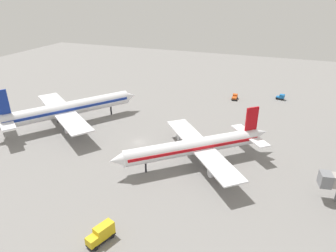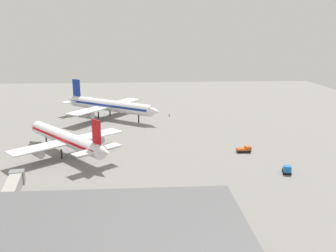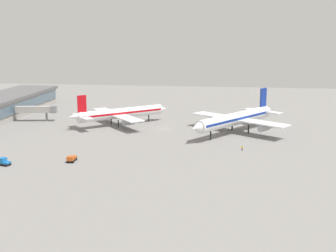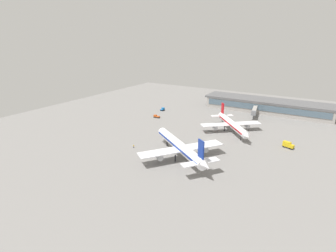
{
  "view_description": "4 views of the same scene",
  "coord_description": "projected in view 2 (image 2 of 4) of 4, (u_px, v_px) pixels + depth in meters",
  "views": [
    {
      "loc": [
        -72.98,
        -37.1,
        43.3
      ],
      "look_at": [
        9.18,
        -6.15,
        2.62
      ],
      "focal_mm": 32.02,
      "sensor_mm": 36.0,
      "label": 1
    },
    {
      "loc": [
        18.57,
        -128.75,
        36.89
      ],
      "look_at": [
        26.76,
        -10.08,
        6.08
      ],
      "focal_mm": 39.19,
      "sensor_mm": 36.0,
      "label": 2
    },
    {
      "loc": [
        177.69,
        25.43,
        38.87
      ],
      "look_at": [
        24.78,
        4.9,
        6.48
      ],
      "focal_mm": 48.71,
      "sensor_mm": 36.0,
      "label": 3
    },
    {
      "loc": [
        -51.9,
        131.35,
        54.69
      ],
      "look_at": [
        27.2,
        0.91,
        3.98
      ],
      "focal_mm": 28.91,
      "sensor_mm": 36.0,
      "label": 4
    }
  ],
  "objects": [
    {
      "name": "ground",
      "position": [
        92.0,
        137.0,
        132.36
      ],
      "size": [
        288.0,
        288.0,
        0.0
      ],
      "primitive_type": "plane",
      "color": "gray"
    },
    {
      "name": "airplane_at_gate",
      "position": [
        109.0,
        105.0,
        158.76
      ],
      "size": [
        44.48,
        37.62,
        15.78
      ],
      "rotation": [
        0.0,
        0.0,
        5.66
      ],
      "color": "white",
      "rests_on": "ground"
    },
    {
      "name": "airplane_taxiing",
      "position": [
        67.0,
        139.0,
        112.05
      ],
      "size": [
        33.87,
        37.52,
        13.87
      ],
      "rotation": [
        0.0,
        0.0,
        2.28
      ],
      "color": "white",
      "rests_on": "ground"
    },
    {
      "name": "pushback_tractor",
      "position": [
        245.0,
        149.0,
        115.03
      ],
      "size": [
        4.45,
        2.31,
        1.9
      ],
      "rotation": [
        0.0,
        0.0,
        0.03
      ],
      "color": "black",
      "rests_on": "ground"
    },
    {
      "name": "baggage_tug",
      "position": [
        287.0,
        170.0,
        97.63
      ],
      "size": [
        2.91,
        3.58,
        2.3
      ],
      "rotation": [
        0.0,
        0.0,
        4.45
      ],
      "color": "black",
      "rests_on": "ground"
    },
    {
      "name": "ground_crew_worker",
      "position": [
        169.0,
        115.0,
        163.46
      ],
      "size": [
        0.49,
        0.55,
        1.67
      ],
      "rotation": [
        0.0,
        0.0,
        5.91
      ],
      "color": "#1E2338",
      "rests_on": "ground"
    },
    {
      "name": "jet_bridge",
      "position": [
        12.0,
        191.0,
        75.3
      ],
      "size": [
        5.69,
        17.82,
        6.74
      ],
      "rotation": [
        0.0,
        0.0,
        1.73
      ],
      "color": "#9E9993",
      "rests_on": "ground"
    }
  ]
}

